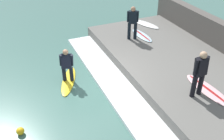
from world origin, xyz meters
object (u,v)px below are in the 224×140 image
object	(u,v)px
surfer_waiting_near	(200,72)
surfer_waiting_far	(133,21)
surfboard_riding	(69,81)
marker_buoy	(20,131)
surfboard_spare	(146,24)
surfboard_waiting_far	(142,35)
surfer_riding	(67,64)
surfboard_waiting_near	(208,90)

from	to	relation	value
surfer_waiting_near	surfer_waiting_far	distance (m)	4.74
surfboard_riding	marker_buoy	xyz separation A→B (m)	(-2.12, -2.16, 0.09)
surfboard_spare	marker_buoy	size ratio (longest dim) A/B	7.14
surfboard_riding	surfboard_waiting_far	distance (m)	4.52
surfboard_riding	surfer_waiting_far	distance (m)	4.13
surfer_riding	marker_buoy	world-z (taller)	surfer_riding
surfboard_riding	surfer_riding	size ratio (longest dim) A/B	1.49
surfboard_waiting_near	surfer_waiting_far	size ratio (longest dim) A/B	1.33
surfboard_spare	surfboard_riding	bearing A→B (deg)	-151.76
surfboard_riding	surfer_waiting_near	world-z (taller)	surfer_waiting_near
surfer_waiting_far	marker_buoy	bearing A→B (deg)	-147.39
surfboard_riding	surfboard_waiting_far	world-z (taller)	surfboard_waiting_far
surfboard_riding	surfer_waiting_near	xyz separation A→B (m)	(3.55, -3.24, 1.42)
surfboard_spare	surfboard_waiting_far	bearing A→B (deg)	-128.18
surfboard_waiting_near	marker_buoy	xyz separation A→B (m)	(-6.22, 1.07, -0.43)
surfboard_waiting_near	surfboard_spare	distance (m)	6.05
surfer_waiting_near	marker_buoy	size ratio (longest dim) A/B	6.77
surfboard_waiting_near	surfboard_waiting_far	world-z (taller)	same
marker_buoy	surfboard_spare	bearing A→B (deg)	34.17
surfer_riding	surfer_waiting_far	bearing A→B (deg)	22.60
surfer_riding	surfboard_waiting_near	world-z (taller)	surfer_riding
surfer_waiting_near	surfer_waiting_far	xyz separation A→B (m)	(0.05, 4.74, -0.04)
surfer_waiting_near	surfer_waiting_far	size ratio (longest dim) A/B	1.04
surfer_waiting_far	surfboard_waiting_far	size ratio (longest dim) A/B	0.96
surfboard_waiting_far	marker_buoy	distance (m)	7.36
surfer_waiting_near	marker_buoy	xyz separation A→B (m)	(-5.67, 1.08, -1.33)
surfboard_waiting_far	surfboard_waiting_near	bearing A→B (deg)	-91.09
surfer_riding	surfer_waiting_near	world-z (taller)	surfer_waiting_near
surfer_waiting_far	surfer_waiting_near	bearing A→B (deg)	-90.56
surfboard_waiting_far	surfboard_spare	size ratio (longest dim) A/B	0.95
surfer_riding	marker_buoy	xyz separation A→B (m)	(-2.12, -2.16, -0.70)
surfboard_waiting_near	marker_buoy	bearing A→B (deg)	170.21
surfer_riding	surfer_waiting_far	world-z (taller)	surfer_waiting_far
marker_buoy	surfer_waiting_far	bearing A→B (deg)	32.61
surfer_waiting_far	surfboard_waiting_far	xyz separation A→B (m)	(0.60, 0.10, -0.86)
surfboard_waiting_near	surfboard_waiting_far	size ratio (longest dim) A/B	1.28
surfer_riding	marker_buoy	distance (m)	3.11
surfer_riding	surfer_waiting_far	size ratio (longest dim) A/B	0.86
surfboard_waiting_near	surfboard_waiting_far	distance (m)	4.83
surfer_riding	surfer_waiting_far	xyz separation A→B (m)	(3.59, 1.50, 0.60)
surfboard_riding	surfer_waiting_far	xyz separation A→B (m)	(3.59, 1.50, 1.39)
surfboard_spare	marker_buoy	distance (m)	8.73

